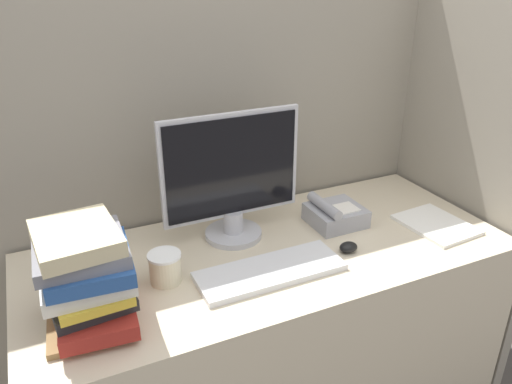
{
  "coord_description": "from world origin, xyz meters",
  "views": [
    {
      "loc": [
        -0.64,
        -0.92,
        1.63
      ],
      "look_at": [
        -0.04,
        0.37,
        0.97
      ],
      "focal_mm": 35.0,
      "sensor_mm": 36.0,
      "label": 1
    }
  ],
  "objects_px": {
    "monitor": "(232,181)",
    "mouse": "(348,247)",
    "desk_telephone": "(335,214)",
    "book_stack": "(87,277)",
    "coffee_cup": "(165,268)",
    "keyboard": "(270,271)"
  },
  "relations": [
    {
      "from": "monitor",
      "to": "mouse",
      "type": "distance_m",
      "value": 0.44
    },
    {
      "from": "mouse",
      "to": "desk_telephone",
      "type": "distance_m",
      "value": 0.2
    },
    {
      "from": "monitor",
      "to": "book_stack",
      "type": "distance_m",
      "value": 0.57
    },
    {
      "from": "mouse",
      "to": "coffee_cup",
      "type": "relative_size",
      "value": 0.63
    },
    {
      "from": "coffee_cup",
      "to": "desk_telephone",
      "type": "relative_size",
      "value": 0.53
    },
    {
      "from": "mouse",
      "to": "book_stack",
      "type": "bearing_deg",
      "value": 179.74
    },
    {
      "from": "keyboard",
      "to": "book_stack",
      "type": "relative_size",
      "value": 1.48
    },
    {
      "from": "monitor",
      "to": "mouse",
      "type": "xyz_separation_m",
      "value": [
        0.3,
        -0.26,
        -0.19
      ]
    },
    {
      "from": "keyboard",
      "to": "desk_telephone",
      "type": "distance_m",
      "value": 0.4
    },
    {
      "from": "mouse",
      "to": "coffee_cup",
      "type": "height_order",
      "value": "coffee_cup"
    },
    {
      "from": "mouse",
      "to": "desk_telephone",
      "type": "xyz_separation_m",
      "value": [
        0.06,
        0.18,
        0.02
      ]
    },
    {
      "from": "monitor",
      "to": "keyboard",
      "type": "distance_m",
      "value": 0.33
    },
    {
      "from": "desk_telephone",
      "to": "mouse",
      "type": "bearing_deg",
      "value": -109.43
    },
    {
      "from": "monitor",
      "to": "mouse",
      "type": "height_order",
      "value": "monitor"
    },
    {
      "from": "keyboard",
      "to": "desk_telephone",
      "type": "xyz_separation_m",
      "value": [
        0.35,
        0.19,
        0.03
      ]
    },
    {
      "from": "keyboard",
      "to": "monitor",
      "type": "bearing_deg",
      "value": 92.83
    },
    {
      "from": "keyboard",
      "to": "desk_telephone",
      "type": "relative_size",
      "value": 2.44
    },
    {
      "from": "keyboard",
      "to": "book_stack",
      "type": "bearing_deg",
      "value": 178.88
    },
    {
      "from": "monitor",
      "to": "desk_telephone",
      "type": "bearing_deg",
      "value": -11.2
    },
    {
      "from": "keyboard",
      "to": "mouse",
      "type": "bearing_deg",
      "value": 1.3
    },
    {
      "from": "keyboard",
      "to": "mouse",
      "type": "xyz_separation_m",
      "value": [
        0.29,
        0.01,
        0.01
      ]
    },
    {
      "from": "desk_telephone",
      "to": "book_stack",
      "type": "bearing_deg",
      "value": -168.41
    }
  ]
}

